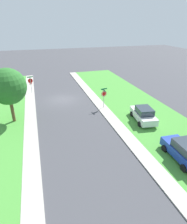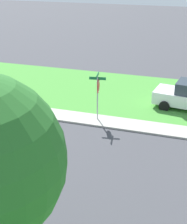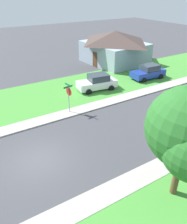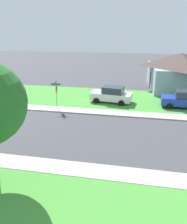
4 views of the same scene
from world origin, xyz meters
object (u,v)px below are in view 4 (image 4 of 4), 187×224
at_px(stop_sign_far_corner, 56,91).
at_px(house_left_setback, 180,71).
at_px(car_white_far_down_street, 112,95).
at_px(car_blue_behind_trees, 184,99).

distance_m(stop_sign_far_corner, house_left_setback, 16.65).
bearing_deg(stop_sign_far_corner, house_left_setback, 129.81).
bearing_deg(house_left_setback, stop_sign_far_corner, -50.19).
height_order(car_white_far_down_street, house_left_setback, house_left_setback).
bearing_deg(car_white_far_down_street, stop_sign_far_corner, -57.68).
distance_m(car_blue_behind_trees, house_left_setback, 8.04).
height_order(stop_sign_far_corner, house_left_setback, house_left_setback).
relative_size(stop_sign_far_corner, car_white_far_down_street, 0.61).
xyz_separation_m(car_white_far_down_street, house_left_setback, (-7.52, 7.84, 1.50)).
bearing_deg(car_blue_behind_trees, house_left_setback, 175.83).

